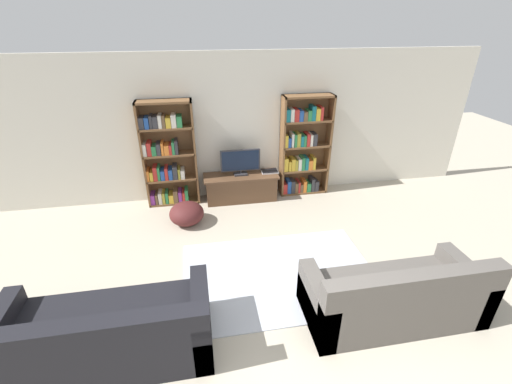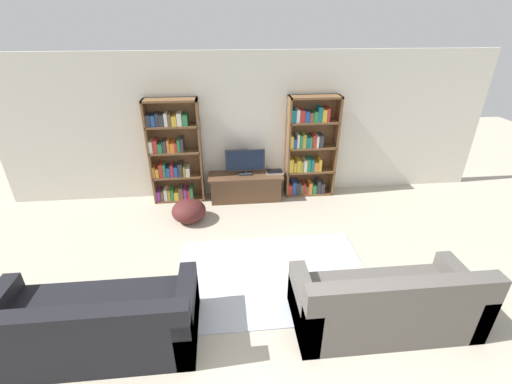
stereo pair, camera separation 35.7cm
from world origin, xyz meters
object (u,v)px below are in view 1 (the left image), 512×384
at_px(television, 240,162).
at_px(beanbag_ottoman, 187,214).
at_px(couch_right_sofa, 394,297).
at_px(laptop, 270,171).
at_px(bookshelf_left, 168,157).
at_px(tv_stand, 241,187).
at_px(bookshelf_right, 302,148).
at_px(couch_left_sectional, 106,335).

height_order(television, beanbag_ottoman, television).
bearing_deg(couch_right_sofa, laptop, 103.25).
bearing_deg(television, bookshelf_left, 175.39).
xyz_separation_m(television, couch_right_sofa, (1.30, -3.15, -0.47)).
bearing_deg(bookshelf_left, beanbag_ottoman, -71.83).
bearing_deg(beanbag_ottoman, laptop, 25.58).
distance_m(tv_stand, couch_right_sofa, 3.38).
height_order(bookshelf_left, beanbag_ottoman, bookshelf_left).
relative_size(laptop, couch_right_sofa, 0.16).
height_order(bookshelf_right, tv_stand, bookshelf_right).
bearing_deg(tv_stand, couch_left_sectional, -119.93).
relative_size(television, laptop, 2.31).
bearing_deg(beanbag_ottoman, bookshelf_right, 20.39).
height_order(bookshelf_left, couch_right_sofa, bookshelf_left).
bearing_deg(couch_right_sofa, bookshelf_left, 128.33).
xyz_separation_m(tv_stand, couch_right_sofa, (1.30, -3.13, 0.04)).
distance_m(bookshelf_right, couch_left_sectional, 4.41).
bearing_deg(television, bookshelf_right, 4.87).
relative_size(bookshelf_right, laptop, 6.03).
distance_m(bookshelf_right, laptop, 0.75).
height_order(bookshelf_right, television, bookshelf_right).
bearing_deg(beanbag_ottoman, couch_right_sofa, -46.60).
height_order(tv_stand, couch_right_sofa, couch_right_sofa).
bearing_deg(couch_right_sofa, bookshelf_right, 91.96).
xyz_separation_m(bookshelf_left, beanbag_ottoman, (0.27, -0.82, -0.71)).
bearing_deg(tv_stand, bookshelf_left, 174.46).
bearing_deg(beanbag_ottoman, couch_left_sectional, -107.92).
height_order(tv_stand, television, television).
bearing_deg(couch_right_sofa, tv_stand, 112.54).
distance_m(tv_stand, television, 0.50).
relative_size(bookshelf_left, couch_right_sofa, 0.96).
bearing_deg(television, couch_left_sectional, -119.76).
height_order(couch_left_sectional, couch_right_sofa, couch_right_sofa).
xyz_separation_m(bookshelf_right, couch_left_sectional, (-2.96, -3.21, -0.61)).
distance_m(television, couch_left_sectional, 3.61).
bearing_deg(television, couch_right_sofa, -67.59).
xyz_separation_m(bookshelf_right, tv_stand, (-1.19, -0.12, -0.64)).
bearing_deg(laptop, beanbag_ottoman, -154.42).
distance_m(bookshelf_right, tv_stand, 1.36).
relative_size(bookshelf_left, couch_left_sectional, 0.91).
height_order(television, laptop, television).
bearing_deg(laptop, tv_stand, -174.69).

